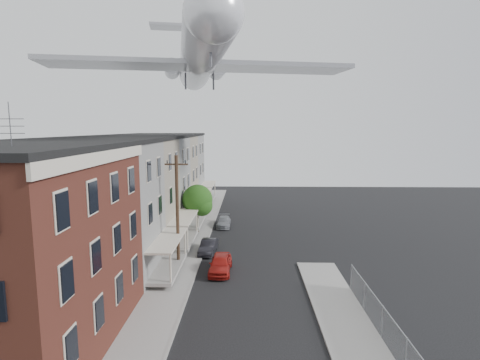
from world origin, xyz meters
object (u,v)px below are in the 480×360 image
object	(u,v)px
street_tree	(199,201)
car_near	(220,264)
car_mid	(208,246)
car_far	(224,222)
utility_pole	(177,210)
airplane	(199,57)

from	to	relation	value
street_tree	car_near	distance (m)	11.59
car_mid	car_far	xyz separation A→B (m)	(0.77, 9.07, -0.05)
utility_pole	street_tree	size ratio (longest dim) A/B	1.73
car_near	car_mid	distance (m)	4.72
car_near	airplane	size ratio (longest dim) A/B	0.13
street_tree	car_far	size ratio (longest dim) A/B	1.37
utility_pole	airplane	world-z (taller)	airplane
utility_pole	street_tree	world-z (taller)	utility_pole
car_mid	airplane	size ratio (longest dim) A/B	0.12
car_far	car_near	bearing A→B (deg)	-88.50
utility_pole	airplane	distance (m)	15.04
car_near	car_mid	xyz separation A→B (m)	(-1.42, 4.50, -0.09)
utility_pole	airplane	size ratio (longest dim) A/B	0.29
car_far	airplane	bearing A→B (deg)	-110.97
car_near	utility_pole	bearing A→B (deg)	166.77
utility_pole	car_far	world-z (taller)	utility_pole
car_far	airplane	distance (m)	17.92
street_tree	car_far	distance (m)	4.68
airplane	car_mid	bearing A→B (deg)	-75.12
car_mid	airplane	world-z (taller)	airplane
utility_pole	airplane	bearing A→B (deg)	82.89
car_mid	airplane	bearing A→B (deg)	109.31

